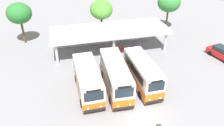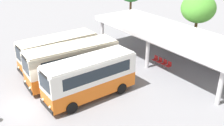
# 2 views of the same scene
# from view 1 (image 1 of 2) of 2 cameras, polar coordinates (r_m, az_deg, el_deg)

# --- Properties ---
(ground_plane) EXTENTS (180.00, 180.00, 0.00)m
(ground_plane) POSITION_cam_1_polar(r_m,az_deg,el_deg) (22.89, 7.41, -12.76)
(ground_plane) COLOR gray
(city_bus_nearest_orange) EXTENTS (2.52, 7.45, 3.14)m
(city_bus_nearest_orange) POSITION_cam_1_polar(r_m,az_deg,el_deg) (24.43, -6.23, -4.12)
(city_bus_nearest_orange) COLOR black
(city_bus_nearest_orange) RESTS_ON ground
(city_bus_second_in_row) EXTENTS (2.61, 8.08, 3.33)m
(city_bus_second_in_row) POSITION_cam_1_polar(r_m,az_deg,el_deg) (24.76, 0.91, -3.11)
(city_bus_second_in_row) COLOR black
(city_bus_second_in_row) RESTS_ON ground
(city_bus_middle_cream) EXTENTS (2.40, 7.40, 3.28)m
(city_bus_middle_cream) POSITION_cam_1_polar(r_m,az_deg,el_deg) (25.51, 7.75, -2.36)
(city_bus_middle_cream) COLOR black
(city_bus_middle_cream) RESTS_ON ground
(parked_car_flank) EXTENTS (2.66, 4.79, 1.62)m
(parked_car_flank) POSITION_cam_1_polar(r_m,az_deg,el_deg) (34.91, 26.50, 2.32)
(parked_car_flank) COLOR black
(parked_car_flank) RESTS_ON ground
(terminal_canopy) EXTENTS (16.96, 5.78, 3.40)m
(terminal_canopy) POSITION_cam_1_polar(r_m,az_deg,el_deg) (33.36, -0.82, 8.03)
(terminal_canopy) COLOR silver
(terminal_canopy) RESTS_ON ground
(waiting_chair_end_by_column) EXTENTS (0.45, 0.45, 0.86)m
(waiting_chair_end_by_column) POSITION_cam_1_polar(r_m,az_deg,el_deg) (32.67, -0.31, 3.33)
(waiting_chair_end_by_column) COLOR slate
(waiting_chair_end_by_column) RESTS_ON ground
(waiting_chair_second_from_end) EXTENTS (0.45, 0.45, 0.86)m
(waiting_chair_second_from_end) POSITION_cam_1_polar(r_m,az_deg,el_deg) (32.81, 0.70, 3.46)
(waiting_chair_second_from_end) COLOR slate
(waiting_chair_second_from_end) RESTS_ON ground
(waiting_chair_middle_seat) EXTENTS (0.45, 0.45, 0.86)m
(waiting_chair_middle_seat) POSITION_cam_1_polar(r_m,az_deg,el_deg) (32.97, 1.70, 3.60)
(waiting_chair_middle_seat) COLOR slate
(waiting_chair_middle_seat) RESTS_ON ground
(waiting_chair_fourth_seat) EXTENTS (0.45, 0.45, 0.86)m
(waiting_chair_fourth_seat) POSITION_cam_1_polar(r_m,az_deg,el_deg) (33.10, 2.71, 3.69)
(waiting_chair_fourth_seat) COLOR slate
(waiting_chair_fourth_seat) RESTS_ON ground
(roadside_tree_behind_canopy) EXTENTS (3.61, 3.61, 6.33)m
(roadside_tree_behind_canopy) POSITION_cam_1_polar(r_m,az_deg,el_deg) (36.30, -2.77, 13.48)
(roadside_tree_behind_canopy) COLOR brown
(roadside_tree_behind_canopy) RESTS_ON ground
(roadside_tree_east_of_canopy) EXTENTS (3.95, 3.95, 6.56)m
(roadside_tree_east_of_canopy) POSITION_cam_1_polar(r_m,az_deg,el_deg) (41.01, 14.40, 14.80)
(roadside_tree_east_of_canopy) COLOR brown
(roadside_tree_east_of_canopy) RESTS_ON ground
(roadside_tree_west_of_canopy) EXTENTS (3.72, 3.72, 6.44)m
(roadside_tree_west_of_canopy) POSITION_cam_1_polar(r_m,az_deg,el_deg) (37.05, -22.69, 11.63)
(roadside_tree_west_of_canopy) COLOR brown
(roadside_tree_west_of_canopy) RESTS_ON ground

